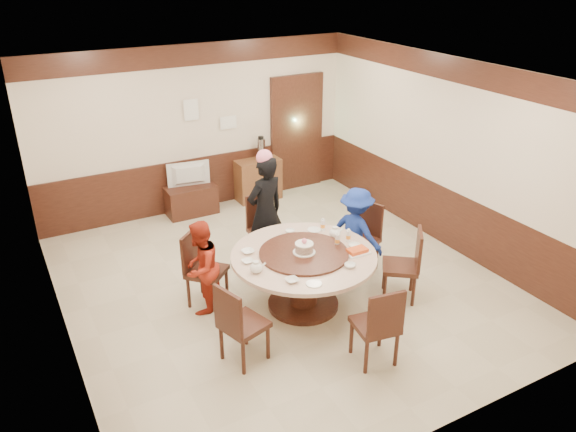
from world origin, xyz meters
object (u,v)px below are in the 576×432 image
television (189,175)px  banquet_table (304,269)px  person_red (201,267)px  side_cabinet (258,180)px  person_standing (265,212)px  tv_stand (191,200)px  shrimp_platter (357,251)px  person_blue (356,232)px  birthday_cake (304,248)px  thermos (261,149)px

television → banquet_table: bearing=102.5°
person_red → side_cabinet: size_ratio=1.51×
person_standing → television: (-0.34, 2.16, -0.11)m
person_standing → person_red: size_ratio=1.36×
tv_stand → side_cabinet: size_ratio=1.06×
banquet_table → side_cabinet: bearing=73.2°
banquet_table → tv_stand: bearing=94.5°
shrimp_platter → television: bearing=103.1°
person_standing → person_blue: (0.97, -0.82, -0.19)m
person_blue → shrimp_platter: 0.83m
shrimp_platter → television: size_ratio=0.42×
tv_stand → person_standing: bearing=-80.9°
person_standing → birthday_cake: person_standing is taller
television → thermos: (1.37, 0.03, 0.23)m
person_standing → tv_stand: size_ratio=1.93×
banquet_table → person_red: bearing=154.4°
person_red → television: person_red is taller
person_standing → tv_stand: bearing=-92.9°
banquet_table → side_cabinet: size_ratio=2.24×
banquet_table → person_red: person_red is taller
tv_stand → shrimp_platter: bearing=-76.9°
person_standing → side_cabinet: 2.43m
person_red → thermos: 3.64m
shrimp_platter → side_cabinet: shrimp_platter is taller
person_red → birthday_cake: bearing=109.1°
birthday_cake → shrimp_platter: (0.59, -0.28, -0.07)m
banquet_table → television: bearing=94.5°
person_standing → television: 2.19m
person_blue → person_standing: bearing=29.8°
birthday_cake → television: (-0.26, 3.38, -0.14)m
birthday_cake → tv_stand: size_ratio=0.33×
person_red → person_blue: (2.18, -0.17, 0.03)m
birthday_cake → person_red: bearing=153.7°
banquet_table → thermos: bearing=72.0°
banquet_table → shrimp_platter: size_ratio=5.97×
tv_stand → thermos: bearing=1.3°
person_blue → birthday_cake: size_ratio=4.58×
person_standing → television: size_ratio=2.27×
television → side_cabinet: size_ratio=0.90×
side_cabinet → person_blue: bearing=-89.6°
television → side_cabinet: bearing=-170.7°
tv_stand → television: size_ratio=1.18×
birthday_cake → television: size_ratio=0.38×
shrimp_platter → person_blue: bearing=55.5°
side_cabinet → television: bearing=-178.7°
person_blue → tv_stand: (-1.31, 2.98, -0.38)m
banquet_table → shrimp_platter: shrimp_platter is taller
birthday_cake → shrimp_platter: 0.66m
tv_stand → thermos: size_ratio=2.24×
person_standing → side_cabinet: size_ratio=2.05×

